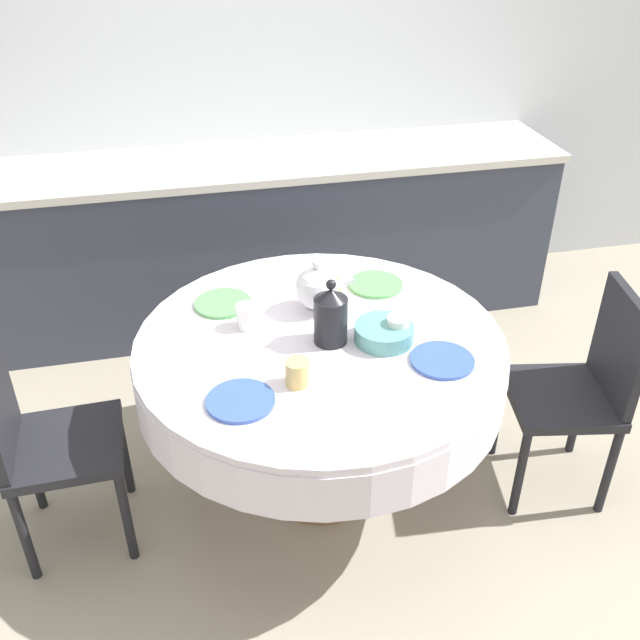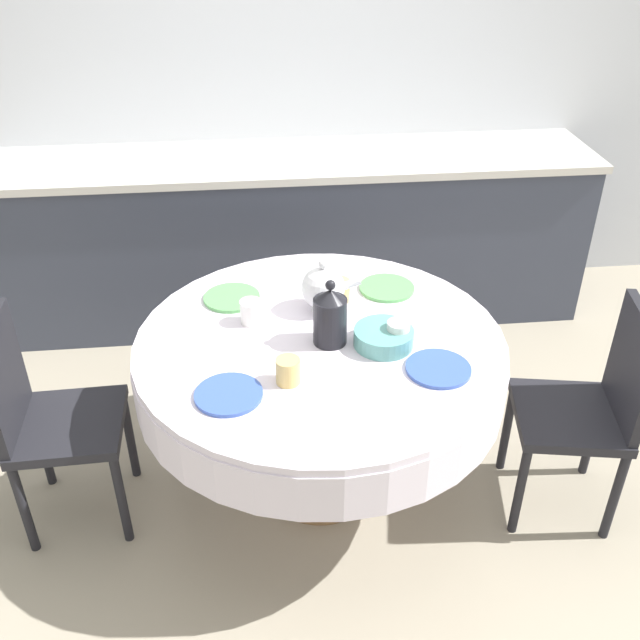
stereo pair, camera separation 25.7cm
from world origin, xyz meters
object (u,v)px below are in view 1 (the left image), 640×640
coffee_carafe (331,316)px  chair_left (583,384)px  teapot (317,288)px  chair_right (40,436)px

coffee_carafe → chair_left: bearing=-9.5°
coffee_carafe → teapot: coffee_carafe is taller
chair_right → teapot: (1.06, 0.24, 0.34)m
teapot → coffee_carafe: bearing=-90.3°
chair_right → coffee_carafe: size_ratio=3.54×
coffee_carafe → teapot: (0.00, 0.23, -0.01)m
coffee_carafe → teapot: bearing=89.7°
chair_right → teapot: size_ratio=3.90×
coffee_carafe → teapot: size_ratio=1.10×
chair_left → chair_right: size_ratio=1.00×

